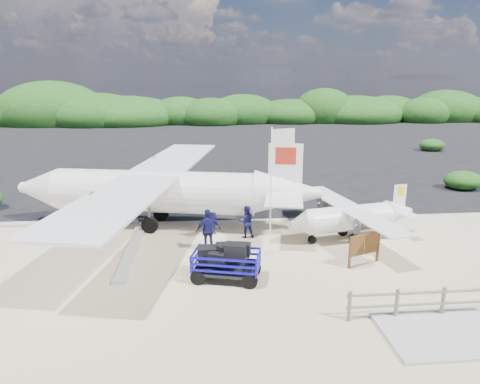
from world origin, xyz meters
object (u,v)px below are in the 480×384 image
object	(u,v)px
crew_b	(246,222)
aircraft_large	(423,160)
aircraft_small	(156,150)
signboard	(363,265)
flagpole	(270,254)
baggage_cart	(227,280)
crew_a	(212,218)
crew_c	(208,230)

from	to	relation	value
crew_b	aircraft_large	world-z (taller)	aircraft_large
crew_b	aircraft_small	distance (m)	26.68
signboard	flagpole	bearing A→B (deg)	136.79
baggage_cart	crew_a	size ratio (longest dim) A/B	1.74
crew_a	crew_c	xyz separation A→B (m)	(-0.20, -2.12, 0.18)
crew_a	signboard	bearing A→B (deg)	169.51
crew_b	aircraft_small	xyz separation A→B (m)	(-6.70, 25.81, -0.77)
crew_a	crew_b	bearing A→B (deg)	-178.35
crew_b	aircraft_large	bearing A→B (deg)	-139.04
aircraft_large	crew_c	bearing A→B (deg)	56.12
baggage_cart	crew_b	xyz separation A→B (m)	(1.18, 4.29, 0.77)
signboard	crew_c	world-z (taller)	crew_c
flagpole	crew_a	xyz separation A→B (m)	(-2.38, 2.69, 0.76)
baggage_cart	crew_c	bearing A→B (deg)	116.25
aircraft_small	aircraft_large	bearing A→B (deg)	151.31
crew_b	aircraft_small	world-z (taller)	crew_b
baggage_cart	aircraft_large	size ratio (longest dim) A/B	0.14
baggage_cart	aircraft_small	xyz separation A→B (m)	(-5.52, 30.11, 0.00)
signboard	aircraft_small	distance (m)	31.30
baggage_cart	crew_c	world-z (taller)	crew_c
crew_b	crew_c	xyz separation A→B (m)	(-1.79, -1.46, 0.16)
flagpole	aircraft_small	world-z (taller)	flagpole
crew_c	aircraft_small	distance (m)	27.72
flagpole	crew_c	size ratio (longest dim) A/B	2.87
baggage_cart	aircraft_small	bearing A→B (deg)	114.59
aircraft_large	crew_b	bearing A→B (deg)	56.58
crew_b	aircraft_large	distance (m)	25.45
flagpole	baggage_cart	bearing A→B (deg)	-131.12
flagpole	crew_a	size ratio (longest dim) A/B	3.54
signboard	crew_c	bearing A→B (deg)	140.64
crew_a	crew_c	world-z (taller)	crew_c
aircraft_large	crew_a	bearing A→B (deg)	53.11
crew_a	aircraft_small	distance (m)	25.68
crew_a	aircraft_small	world-z (taller)	crew_a
flagpole	signboard	world-z (taller)	flagpole
flagpole	aircraft_large	bearing A→B (deg)	49.07
crew_b	signboard	bearing A→B (deg)	137.75
crew_c	signboard	bearing A→B (deg)	145.59
signboard	aircraft_small	size ratio (longest dim) A/B	0.25
baggage_cart	signboard	distance (m)	5.60
flagpole	crew_c	distance (m)	2.81
flagpole	crew_b	bearing A→B (deg)	111.36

